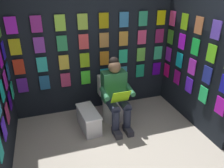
{
  "coord_description": "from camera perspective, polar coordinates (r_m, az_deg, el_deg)",
  "views": [
    {
      "loc": [
        0.86,
        1.91,
        2.28
      ],
      "look_at": [
        -0.08,
        -1.0,
        0.85
      ],
      "focal_mm": 34.99,
      "sensor_mm": 36.0,
      "label": 1
    }
  ],
  "objects": [
    {
      "name": "person_reading",
      "position": [
        3.64,
        1.08,
        -2.41
      ],
      "size": [
        0.53,
        0.69,
        1.19
      ],
      "rotation": [
        0.0,
        0.0,
        0.02
      ],
      "color": "#286B42",
      "rests_on": "ground"
    },
    {
      "name": "display_wall_back",
      "position": [
        4.05,
        -4.85,
        7.73
      ],
      "size": [
        3.05,
        0.14,
        2.15
      ],
      "color": "black",
      "rests_on": "ground"
    },
    {
      "name": "display_wall_left",
      "position": [
        3.88,
        21.28,
        5.29
      ],
      "size": [
        0.14,
        1.82,
        2.15
      ],
      "color": "black",
      "rests_on": "ground"
    },
    {
      "name": "toilet",
      "position": [
        3.96,
        -0.07,
        -4.49
      ],
      "size": [
        0.41,
        0.56,
        0.77
      ],
      "rotation": [
        0.0,
        0.0,
        0.02
      ],
      "color": "white",
      "rests_on": "ground"
    },
    {
      "name": "comic_longbox_near",
      "position": [
        3.74,
        -6.1,
        -9.22
      ],
      "size": [
        0.33,
        0.64,
        0.35
      ],
      "rotation": [
        0.0,
        0.0,
        0.1
      ],
      "color": "silver",
      "rests_on": "ground"
    }
  ]
}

